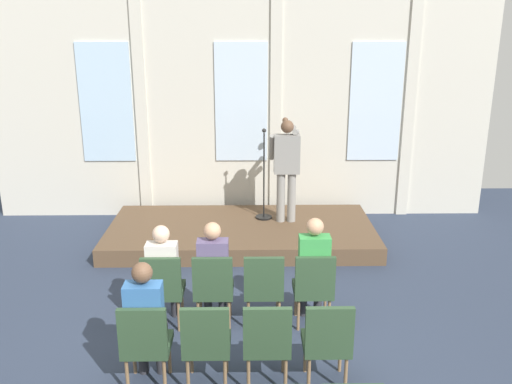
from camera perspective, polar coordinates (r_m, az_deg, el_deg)
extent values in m
cube|color=beige|center=(9.92, -1.55, 9.83)|extent=(9.01, 0.10, 4.41)
cube|color=silver|center=(10.19, -15.35, 8.92)|extent=(0.93, 0.04, 2.10)
cube|color=beige|center=(10.05, -11.93, 9.57)|extent=(0.20, 0.08, 4.41)
cube|color=silver|center=(9.88, -1.55, 9.27)|extent=(0.93, 0.04, 2.10)
cube|color=beige|center=(9.88, 2.07, 9.80)|extent=(0.20, 0.08, 4.41)
cube|color=silver|center=(10.14, 12.33, 9.09)|extent=(0.93, 0.04, 2.10)
cube|color=beige|center=(10.29, 15.75, 9.47)|extent=(0.20, 0.08, 4.41)
cube|color=brown|center=(9.13, -1.54, -4.26)|extent=(4.35, 2.09, 0.27)
cylinder|color=gray|center=(9.14, 2.59, -0.55)|extent=(0.14, 0.14, 0.84)
cylinder|color=gray|center=(9.15, 3.72, -0.55)|extent=(0.14, 0.14, 0.84)
cube|color=gray|center=(8.95, 3.23, 3.96)|extent=(0.42, 0.22, 0.63)
cube|color=#26663F|center=(9.04, 3.19, 4.59)|extent=(0.06, 0.01, 0.38)
sphere|color=brown|center=(8.86, 3.28, 6.81)|extent=(0.21, 0.21, 0.21)
cylinder|color=gray|center=(8.99, 1.68, 4.67)|extent=(0.09, 0.28, 0.45)
cylinder|color=gray|center=(9.02, 4.17, 6.24)|extent=(0.15, 0.36, 0.15)
cylinder|color=gray|center=(9.13, 3.79, 6.66)|extent=(0.11, 0.34, 0.15)
sphere|color=brown|center=(9.37, 3.06, 7.46)|extent=(0.10, 0.10, 0.10)
cylinder|color=black|center=(9.41, 0.81, -2.63)|extent=(0.28, 0.28, 0.03)
cylinder|color=black|center=(9.18, 0.83, 1.72)|extent=(0.02, 0.02, 1.45)
sphere|color=#262626|center=(9.01, 0.85, 6.42)|extent=(0.07, 0.07, 0.07)
cylinder|color=olive|center=(6.91, -7.70, -11.22)|extent=(0.04, 0.04, 0.40)
cylinder|color=olive|center=(6.96, -10.70, -11.15)|extent=(0.04, 0.04, 0.40)
cylinder|color=olive|center=(6.62, -8.04, -12.62)|extent=(0.04, 0.04, 0.40)
cylinder|color=olive|center=(6.67, -11.18, -12.53)|extent=(0.04, 0.04, 0.40)
cube|color=#2D472D|center=(6.68, -9.51, -10.07)|extent=(0.46, 0.44, 0.08)
cube|color=#2D472D|center=(6.39, -9.87, -8.69)|extent=(0.46, 0.06, 0.46)
cylinder|color=#2D2D33|center=(6.95, -9.95, -10.99)|extent=(0.10, 0.10, 0.44)
cylinder|color=#2D2D33|center=(6.92, -8.45, -11.02)|extent=(0.10, 0.10, 0.44)
cube|color=#2D2D33|center=(6.70, -9.46, -9.38)|extent=(0.34, 0.36, 0.12)
cube|color=silver|center=(6.47, -9.73, -7.36)|extent=(0.36, 0.20, 0.50)
sphere|color=beige|center=(6.35, -9.87, -4.32)|extent=(0.20, 0.20, 0.20)
cylinder|color=olive|center=(6.87, -2.74, -11.28)|extent=(0.04, 0.04, 0.40)
cylinder|color=olive|center=(6.89, -5.79, -11.25)|extent=(0.04, 0.04, 0.40)
cylinder|color=olive|center=(6.57, -2.83, -12.69)|extent=(0.04, 0.04, 0.40)
cylinder|color=olive|center=(6.59, -6.04, -12.66)|extent=(0.04, 0.04, 0.40)
cube|color=#2D472D|center=(6.61, -4.40, -10.14)|extent=(0.46, 0.44, 0.08)
cube|color=#2D472D|center=(6.32, -4.55, -8.76)|extent=(0.46, 0.06, 0.46)
cylinder|color=#2D2D33|center=(6.88, -5.03, -11.08)|extent=(0.10, 0.10, 0.44)
cylinder|color=#2D2D33|center=(6.87, -3.50, -11.09)|extent=(0.10, 0.10, 0.44)
cube|color=#2D2D33|center=(6.64, -4.38, -9.44)|extent=(0.34, 0.36, 0.12)
cube|color=#594C72|center=(6.40, -4.50, -7.26)|extent=(0.36, 0.20, 0.53)
sphere|color=tan|center=(6.27, -4.57, -4.05)|extent=(0.20, 0.20, 0.20)
cylinder|color=olive|center=(6.87, 2.25, -11.25)|extent=(0.04, 0.04, 0.40)
cylinder|color=olive|center=(6.86, -0.81, -11.28)|extent=(0.04, 0.04, 0.40)
cylinder|color=olive|center=(6.58, 2.41, -12.66)|extent=(0.04, 0.04, 0.40)
cylinder|color=olive|center=(6.57, -0.80, -12.69)|extent=(0.04, 0.04, 0.40)
cube|color=#2D472D|center=(6.60, 0.77, -10.14)|extent=(0.46, 0.44, 0.08)
cube|color=#2D472D|center=(6.31, 0.83, -8.75)|extent=(0.46, 0.06, 0.46)
cylinder|color=olive|center=(6.93, 7.20, -11.13)|extent=(0.04, 0.04, 0.40)
cylinder|color=olive|center=(6.89, 4.17, -11.21)|extent=(0.04, 0.04, 0.40)
cylinder|color=olive|center=(6.63, 7.60, -12.52)|extent=(0.04, 0.04, 0.40)
cylinder|color=olive|center=(6.59, 4.43, -12.62)|extent=(0.04, 0.04, 0.40)
cube|color=#2D472D|center=(6.65, 5.91, -10.05)|extent=(0.46, 0.44, 0.08)
cube|color=#2D472D|center=(6.36, 6.19, -8.67)|extent=(0.46, 0.06, 0.46)
cylinder|color=#2D2D33|center=(6.90, 4.93, -11.01)|extent=(0.10, 0.10, 0.44)
cylinder|color=#2D2D33|center=(6.92, 6.44, -10.97)|extent=(0.10, 0.10, 0.44)
cube|color=#2D2D33|center=(6.67, 5.87, -9.36)|extent=(0.34, 0.36, 0.12)
cube|color=green|center=(6.42, 6.08, -7.00)|extent=(0.36, 0.20, 0.58)
sphere|color=tan|center=(6.29, 6.17, -3.60)|extent=(0.20, 0.20, 0.20)
cylinder|color=olive|center=(5.94, -9.01, -16.48)|extent=(0.04, 0.04, 0.40)
cylinder|color=olive|center=(6.00, -12.55, -16.32)|extent=(0.04, 0.04, 0.40)
cylinder|color=olive|center=(5.66, -9.50, -18.37)|extent=(0.04, 0.04, 0.40)
cylinder|color=olive|center=(5.72, -13.25, -18.18)|extent=(0.04, 0.04, 0.40)
cube|color=#2D472D|center=(5.70, -11.22, -15.33)|extent=(0.46, 0.44, 0.08)
cube|color=#2D472D|center=(5.40, -11.75, -13.98)|extent=(0.46, 0.06, 0.46)
cylinder|color=#2D2D33|center=(5.98, -11.67, -16.15)|extent=(0.10, 0.10, 0.44)
cylinder|color=#2D2D33|center=(5.95, -9.90, -16.23)|extent=(0.10, 0.10, 0.44)
cube|color=#2D2D33|center=(5.71, -11.15, -14.50)|extent=(0.34, 0.36, 0.12)
cube|color=#3366A5|center=(5.45, -11.56, -12.04)|extent=(0.36, 0.20, 0.56)
sphere|color=brown|center=(5.29, -11.77, -8.22)|extent=(0.20, 0.20, 0.20)
cylinder|color=olive|center=(5.89, -3.10, -16.60)|extent=(0.04, 0.04, 0.40)
cylinder|color=olive|center=(5.91, -6.74, -16.54)|extent=(0.04, 0.04, 0.40)
cylinder|color=olive|center=(5.61, -3.23, -18.53)|extent=(0.04, 0.04, 0.40)
cylinder|color=olive|center=(5.63, -7.09, -18.46)|extent=(0.04, 0.04, 0.40)
cube|color=#2D472D|center=(5.62, -5.11, -15.51)|extent=(0.46, 0.44, 0.08)
cube|color=#2D472D|center=(5.32, -5.33, -14.16)|extent=(0.46, 0.06, 0.46)
cylinder|color=olive|center=(5.89, 2.86, -16.56)|extent=(0.04, 0.04, 0.40)
cylinder|color=olive|center=(5.88, -0.79, -16.60)|extent=(0.04, 0.04, 0.40)
cylinder|color=olive|center=(5.61, 3.09, -18.48)|extent=(0.04, 0.04, 0.40)
cylinder|color=olive|center=(5.60, -0.79, -18.54)|extent=(0.04, 0.04, 0.40)
cube|color=#2D472D|center=(5.61, 1.11, -15.51)|extent=(0.46, 0.44, 0.08)
cube|color=#2D472D|center=(5.31, 1.20, -14.17)|extent=(0.46, 0.06, 0.46)
cylinder|color=olive|center=(5.96, 8.74, -16.35)|extent=(0.04, 0.04, 0.40)
cylinder|color=olive|center=(5.91, 5.15, -16.49)|extent=(0.04, 0.04, 0.40)
cylinder|color=olive|center=(5.68, 9.32, -18.23)|extent=(0.04, 0.04, 0.40)
cylinder|color=olive|center=(5.63, 5.52, -18.41)|extent=(0.04, 0.04, 0.40)
cube|color=#2D472D|center=(5.66, 7.28, -15.35)|extent=(0.46, 0.44, 0.08)
cube|color=#2D472D|center=(5.36, 7.67, -14.00)|extent=(0.46, 0.06, 0.46)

